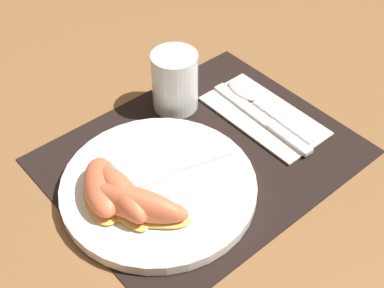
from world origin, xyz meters
TOP-DOWN VIEW (x-y plane):
  - ground_plane at (0.00, 0.00)m, footprint 3.00×3.00m
  - placemat at (0.00, 0.00)m, footprint 0.43×0.35m
  - plate at (-0.09, -0.01)m, footprint 0.27×0.27m
  - juice_glass at (0.04, 0.11)m, footprint 0.07×0.07m
  - napkin at (0.13, -0.00)m, footprint 0.10×0.20m
  - knife at (0.12, -0.01)m, footprint 0.03×0.21m
  - spoon at (0.15, 0.04)m, footprint 0.04×0.19m
  - fork at (-0.07, -0.01)m, footprint 0.18×0.07m
  - citrus_wedge_0 at (-0.16, 0.01)m, footprint 0.10×0.12m
  - citrus_wedge_1 at (-0.15, -0.01)m, footprint 0.05×0.12m
  - citrus_wedge_2 at (-0.15, -0.04)m, footprint 0.10×0.14m
  - citrus_wedge_3 at (-0.14, -0.05)m, footprint 0.11×0.12m

SIDE VIEW (x-z plane):
  - ground_plane at x=0.00m, z-range 0.00..0.00m
  - placemat at x=0.00m, z-range 0.00..0.00m
  - napkin at x=0.13m, z-range 0.00..0.01m
  - knife at x=0.12m, z-range 0.01..0.01m
  - spoon at x=0.15m, z-range 0.01..0.02m
  - plate at x=-0.09m, z-range 0.00..0.02m
  - fork at x=-0.07m, z-range 0.02..0.02m
  - citrus_wedge_3 at x=-0.14m, z-range 0.02..0.05m
  - citrus_wedge_0 at x=-0.16m, z-range 0.02..0.05m
  - citrus_wedge_1 at x=-0.15m, z-range 0.02..0.06m
  - citrus_wedge_2 at x=-0.15m, z-range 0.02..0.06m
  - juice_glass at x=0.04m, z-range 0.00..0.10m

